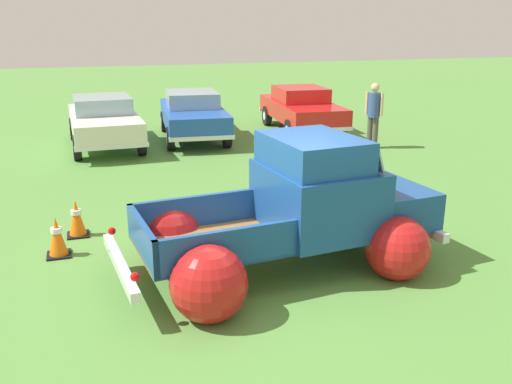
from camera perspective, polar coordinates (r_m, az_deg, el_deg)
ground_plane at (r=8.13m, az=2.15°, el=-7.89°), size 80.00×80.00×0.00m
vintage_pickup_truck at (r=8.01m, az=4.71°, el=-2.49°), size 4.78×3.11×1.96m
show_car_0 at (r=16.36m, az=-15.55°, el=7.25°), size 1.96×4.43×1.43m
show_car_1 at (r=17.01m, az=-6.58°, el=8.12°), size 2.20×4.56×1.43m
show_car_2 at (r=18.13m, az=4.73°, el=8.74°), size 2.13×4.46×1.43m
spectator_0 at (r=15.91m, az=12.15°, el=8.23°), size 0.48×0.48×1.83m
lane_cone_0 at (r=9.67m, az=-18.15°, el=-2.60°), size 0.36×0.36×0.63m
lane_cone_1 at (r=8.94m, az=-19.98°, el=-4.41°), size 0.36×0.36×0.63m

